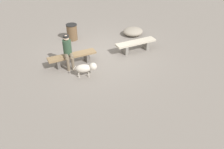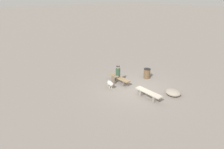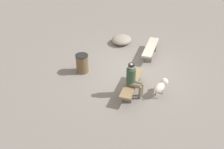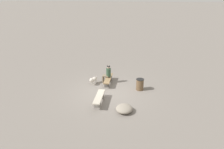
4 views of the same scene
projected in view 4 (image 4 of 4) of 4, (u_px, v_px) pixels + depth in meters
ground at (109, 93)px, 13.78m from camera, size 210.00×210.00×0.06m
bench_left at (99, 98)px, 12.37m from camera, size 1.81×0.42×0.45m
bench_right at (108, 79)px, 14.92m from camera, size 1.89×0.41×0.43m
seated_person at (107, 73)px, 14.93m from camera, size 0.37×0.61×1.27m
dog at (93, 79)px, 14.86m from camera, size 0.83×0.50×0.52m
trash_bin at (140, 84)px, 13.99m from camera, size 0.51×0.51×0.75m
boulder at (124, 109)px, 11.55m from camera, size 1.02×0.94×0.36m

